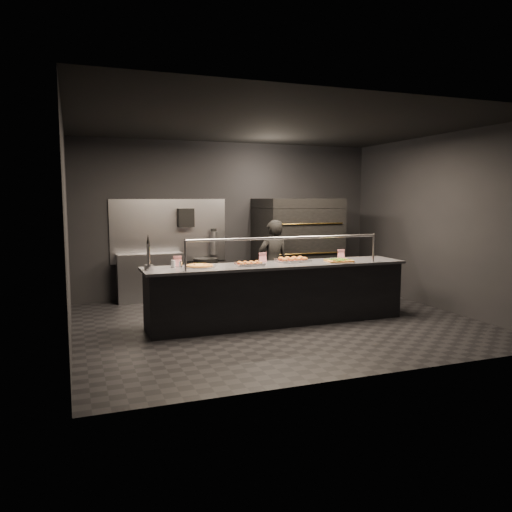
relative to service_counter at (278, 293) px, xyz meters
name	(u,v)px	position (x,y,z in m)	size (l,w,h in m)	color
room	(276,226)	(-0.02, 0.05, 1.03)	(6.04, 6.00, 3.00)	black
service_counter	(278,293)	(0.00, 0.00, 0.00)	(4.10, 0.78, 1.37)	black
pizza_oven	(297,247)	(1.20, 1.90, 0.50)	(1.50, 1.23, 1.91)	black
prep_shelf	(150,277)	(-1.60, 2.32, -0.01)	(1.20, 0.35, 0.90)	#99999E
towel_dispenser	(186,218)	(-0.90, 2.39, 1.09)	(0.30, 0.20, 0.35)	black
fire_extinguisher	(214,242)	(-0.35, 2.40, 0.60)	(0.14, 0.14, 0.51)	#B2B2B7
beer_tap	(149,260)	(-1.95, 0.02, 0.60)	(0.13, 0.18, 0.50)	silver
round_pizza	(200,266)	(-1.21, 0.08, 0.47)	(0.45, 0.45, 0.03)	silver
slider_tray_a	(250,264)	(-0.47, -0.03, 0.48)	(0.43, 0.34, 0.06)	silver
slider_tray_b	(293,260)	(0.32, 0.15, 0.49)	(0.59, 0.52, 0.08)	silver
square_pizza	(339,261)	(0.97, -0.15, 0.47)	(0.49, 0.49, 0.05)	silver
condiment_jar	(175,264)	(-1.55, 0.14, 0.51)	(0.16, 0.07, 0.11)	silver
tent_cards	(264,257)	(-0.13, 0.28, 0.53)	(2.87, 0.04, 0.15)	white
trash_bin	(206,279)	(-0.57, 2.18, -0.07)	(0.47, 0.47, 0.78)	black
worker	(273,264)	(0.35, 1.04, 0.31)	(0.56, 0.37, 1.54)	black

